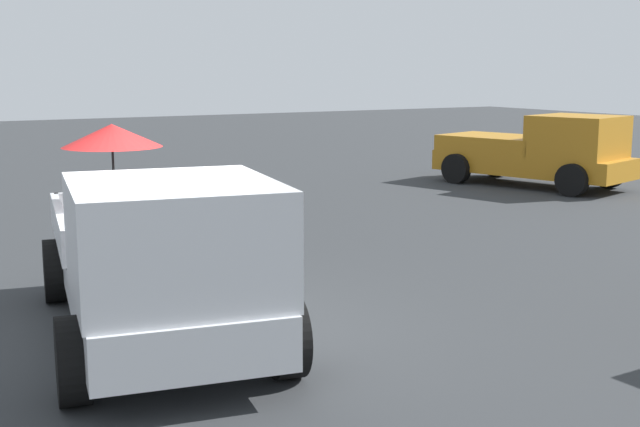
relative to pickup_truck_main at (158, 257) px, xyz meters
name	(u,v)px	position (x,y,z in m)	size (l,w,h in m)	color
ground_plane	(156,334)	(-0.42, 0.09, -0.97)	(80.00, 80.00, 0.00)	#2D3033
pickup_truck_main	(158,257)	(0.00, 0.00, 0.00)	(5.30, 2.97, 2.26)	black
pickup_truck_far	(540,151)	(-6.93, 12.25, -0.09)	(5.11, 3.18, 1.80)	black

